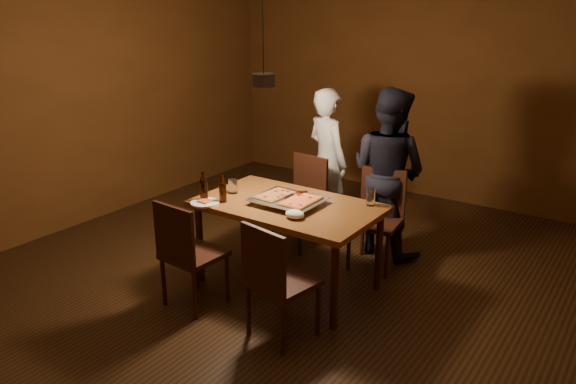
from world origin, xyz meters
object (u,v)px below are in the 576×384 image
Objects in this scene: plate_slice at (205,203)px; diner_dark at (388,173)px; chair_near_right at (274,273)px; chair_far_left at (304,192)px; pizza_tray at (288,201)px; chair_near_left at (185,246)px; beer_bottle_a at (204,186)px; chair_far_right at (379,209)px; pendant_lamp at (264,79)px; dining_table at (288,212)px; diner_white at (327,161)px; beer_bottle_b at (223,189)px.

plate_slice is 1.78m from diner_dark.
chair_far_left is at bearing 126.59° from chair_near_right.
pizza_tray is at bearing 81.60° from diner_dark.
beer_bottle_a is (-0.18, 0.42, 0.34)m from chair_near_left.
chair_far_right is 2.03× the size of plate_slice.
pendant_lamp is at bearing 73.05° from diner_dark.
dining_table is 0.89m from chair_near_left.
dining_table is 0.93m from chair_far_left.
pizza_tray is (0.01, -0.01, 0.10)m from dining_table.
pendant_lamp is (0.42, 0.30, 0.89)m from beer_bottle_a.
dining_table is 0.99× the size of diner_white.
chair_far_right is 1.00× the size of chair_near_right.
diner_white is (0.06, 2.02, 0.22)m from chair_near_left.
plate_slice is 0.15× the size of diner_dark.
pendant_lamp reaches higher than beer_bottle_a.
pendant_lamp is (0.36, 0.35, 1.00)m from plate_slice.
chair_near_right is 0.86m from pizza_tray.
diner_dark is (0.99, 1.46, -0.07)m from beer_bottle_a.
chair_far_left and chair_far_right have the same top height.
plate_slice is 1.67m from diner_white.
chair_far_left is 1.00× the size of chair_far_right.
dining_table is 0.69m from plate_slice.
chair_far_left is 1.60m from chair_near_left.
beer_bottle_a is (-0.23, -1.17, 0.34)m from chair_far_left.
diner_dark reaches higher than diner_white.
diner_dark is (0.76, 0.29, 0.27)m from chair_far_left.
beer_bottle_a is at bearing 103.72° from diner_white.
plate_slice is (-0.10, -0.12, -0.11)m from beer_bottle_b.
dining_table is 6.28× the size of plate_slice.
chair_near_left is 0.32× the size of diner_white.
pizza_tray is 2.20× the size of beer_bottle_a.
beer_bottle_b is 0.15× the size of diner_white.
chair_near_left is 0.57m from beer_bottle_a.
chair_near_left is at bearing 94.76° from chair_far_left.
chair_far_left is 0.86m from diner_dark.
beer_bottle_a is (-0.63, -0.33, 0.10)m from pizza_tray.
dining_table is 1.19m from diner_dark.
diner_white is at bearing 83.53° from plate_slice.
diner_white is (0.25, 1.60, -0.11)m from beer_bottle_a.
pizza_tray reaches higher than dining_table.
diner_dark reaches higher than pizza_tray.
dining_table is at bearing 128.26° from chair_near_right.
diner_dark is at bearing 59.01° from beer_bottle_b.
plate_slice is at bearing 67.79° from diner_dark.
chair_far_left is 1.00× the size of chair_near_left.
chair_far_right is 1.60m from plate_slice.
chair_far_left and chair_near_left have the same top height.
beer_bottle_a reaches higher than chair_far_left.
chair_near_right is 2.04× the size of plate_slice.
diner_white is (-0.38, 1.26, 0.08)m from dining_table.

